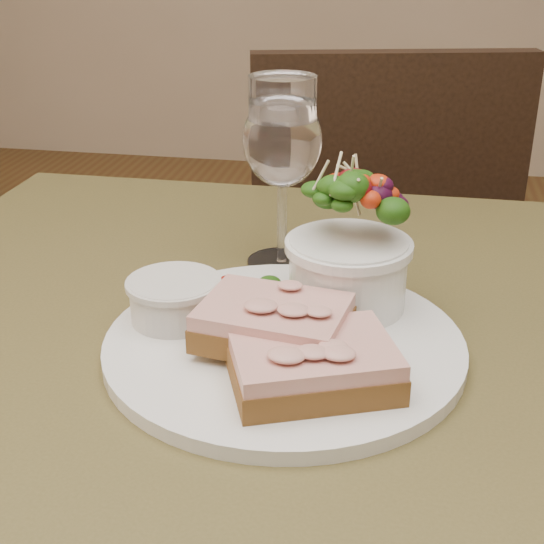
% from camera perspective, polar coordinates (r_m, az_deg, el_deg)
% --- Properties ---
extents(cafe_table, '(0.80, 0.80, 0.75)m').
position_cam_1_polar(cafe_table, '(0.69, -0.58, -12.43)').
color(cafe_table, '#4A431F').
rests_on(cafe_table, ground).
extents(chair_far, '(0.51, 0.51, 0.90)m').
position_cam_1_polar(chair_far, '(1.51, 6.53, -6.23)').
color(chair_far, black).
rests_on(chair_far, ground).
extents(dinner_plate, '(0.29, 0.29, 0.01)m').
position_cam_1_polar(dinner_plate, '(0.61, 0.92, -5.47)').
color(dinner_plate, white).
rests_on(dinner_plate, cafe_table).
extents(sandwich_front, '(0.14, 0.12, 0.03)m').
position_cam_1_polar(sandwich_front, '(0.55, 3.09, -6.92)').
color(sandwich_front, '#4F2E15').
rests_on(sandwich_front, dinner_plate).
extents(sandwich_back, '(0.12, 0.10, 0.03)m').
position_cam_1_polar(sandwich_back, '(0.58, 0.12, -3.84)').
color(sandwich_back, '#4F2E15').
rests_on(sandwich_back, dinner_plate).
extents(ramekin, '(0.07, 0.07, 0.04)m').
position_cam_1_polar(ramekin, '(0.64, -7.36, -1.92)').
color(ramekin, silver).
rests_on(ramekin, dinner_plate).
extents(salad_bowl, '(0.10, 0.10, 0.13)m').
position_cam_1_polar(salad_bowl, '(0.64, 5.82, 2.23)').
color(salad_bowl, white).
rests_on(salad_bowl, dinner_plate).
extents(garnish, '(0.05, 0.04, 0.02)m').
position_cam_1_polar(garnish, '(0.68, -2.42, -1.24)').
color(garnish, '#173E0B').
rests_on(garnish, dinner_plate).
extents(wine_glass, '(0.08, 0.08, 0.18)m').
position_cam_1_polar(wine_glass, '(0.73, 0.79, 9.48)').
color(wine_glass, white).
rests_on(wine_glass, cafe_table).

